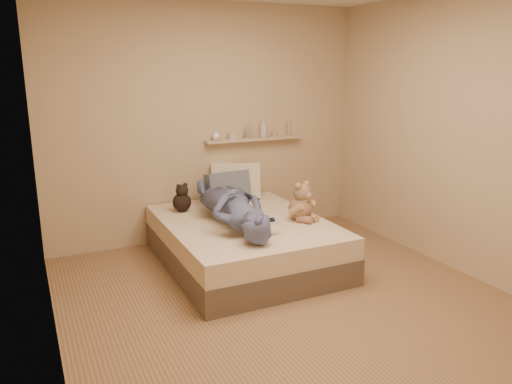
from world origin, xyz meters
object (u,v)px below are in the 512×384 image
bed (244,242)px  dark_plush (182,199)px  person (233,205)px  teddy_bear (302,204)px  game_console (270,221)px  pillow_cream (236,181)px  wall_shelf (255,139)px  pillow_grey (228,187)px

bed → dark_plush: bearing=128.6°
bed → person: 0.43m
teddy_bear → dark_plush: bearing=140.6°
bed → game_console: 0.63m
pillow_cream → wall_shelf: wall_shelf is taller
game_console → person: size_ratio=0.10×
teddy_bear → dark_plush: teddy_bear is taller
teddy_bear → pillow_cream: size_ratio=0.70×
person → wall_shelf: 1.27m
teddy_bear → pillow_cream: bearing=103.0°
teddy_bear → person: 0.68m
dark_plush → wall_shelf: bearing=19.2°
game_console → wall_shelf: 1.60m
teddy_bear → pillow_grey: size_ratio=0.78×
wall_shelf → dark_plush: bearing=-160.8°
game_console → person: bearing=109.3°
teddy_bear → wall_shelf: (0.03, 1.14, 0.49)m
teddy_bear → pillow_grey: (-0.40, 0.92, 0.01)m
teddy_bear → wall_shelf: wall_shelf is taller
pillow_cream → pillow_grey: size_ratio=1.10×
pillow_grey → person: (-0.25, -0.74, 0.01)m
dark_plush → teddy_bear: bearing=-39.4°
bed → person: person is taller
pillow_cream → teddy_bear: bearing=-77.0°
pillow_cream → pillow_grey: pillow_cream is taller
pillow_grey → wall_shelf: size_ratio=0.42×
teddy_bear → bed: bearing=155.8°
teddy_bear → wall_shelf: 1.24m
bed → pillow_cream: pillow_cream is taller
game_console → bed: bearing=93.2°
game_console → teddy_bear: 0.56m
person → pillow_cream: bearing=-109.4°
game_console → wall_shelf: (0.52, 1.42, 0.51)m
teddy_bear → wall_shelf: size_ratio=0.32×
bed → pillow_grey: bearing=80.3°
teddy_bear → pillow_cream: 1.09m
person → teddy_bear: bearing=169.6°
dark_plush → pillow_cream: (0.72, 0.27, 0.07)m
dark_plush → pillow_grey: bearing=12.7°
teddy_bear → pillow_cream: pillow_cream is taller
dark_plush → bed: bearing=-51.4°
pillow_grey → bed: bearing=-99.7°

